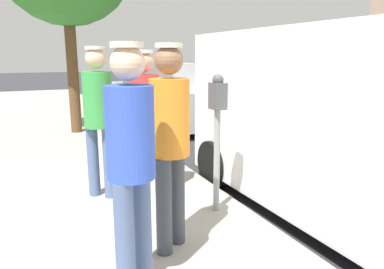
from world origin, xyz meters
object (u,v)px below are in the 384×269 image
(pedestrian_in_orange, at_px, (170,135))
(parked_sedan_behind, at_px, (164,97))
(pedestrian_in_green, at_px, (98,112))
(pedestrian_in_blue, at_px, (131,154))
(parking_meter_near, at_px, (217,120))
(pedestrian_in_red, at_px, (145,115))

(pedestrian_in_orange, xyz_separation_m, parked_sedan_behind, (-2.32, -6.50, -0.45))
(pedestrian_in_green, height_order, parked_sedan_behind, pedestrian_in_green)
(pedestrian_in_blue, distance_m, parked_sedan_behind, 7.46)
(parking_meter_near, relative_size, pedestrian_in_blue, 0.84)
(pedestrian_in_red, bearing_deg, parked_sedan_behind, -112.34)
(pedestrian_in_red, bearing_deg, parking_meter_near, 128.90)
(parked_sedan_behind, bearing_deg, pedestrian_in_orange, 70.32)
(pedestrian_in_orange, height_order, pedestrian_in_red, pedestrian_in_orange)
(parking_meter_near, height_order, parked_sedan_behind, parking_meter_near)
(parking_meter_near, xyz_separation_m, parked_sedan_behind, (-1.56, -5.94, -0.43))
(pedestrian_in_blue, relative_size, parked_sedan_behind, 0.40)
(pedestrian_in_blue, height_order, pedestrian_in_green, pedestrian_in_green)
(pedestrian_in_blue, bearing_deg, pedestrian_in_green, -93.70)
(parking_meter_near, bearing_deg, pedestrian_in_green, -41.22)
(pedestrian_in_blue, bearing_deg, pedestrian_in_orange, -137.13)
(pedestrian_in_blue, bearing_deg, parked_sedan_behind, -111.87)
(pedestrian_in_red, bearing_deg, pedestrian_in_orange, 82.04)
(pedestrian_in_green, relative_size, pedestrian_in_red, 1.02)
(pedestrian_in_blue, height_order, parked_sedan_behind, pedestrian_in_blue)
(parking_meter_near, distance_m, pedestrian_in_orange, 0.94)
(pedestrian_in_green, distance_m, parked_sedan_behind, 5.67)
(pedestrian_in_blue, relative_size, pedestrian_in_red, 1.01)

